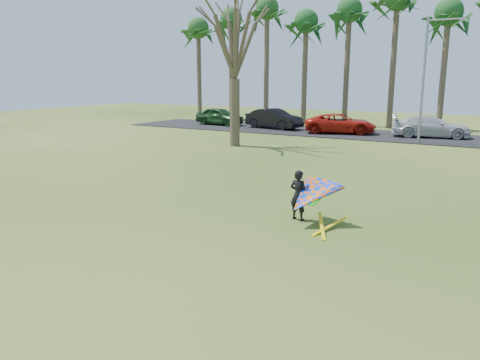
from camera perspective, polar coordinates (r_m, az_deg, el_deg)
The scene contains 16 objects.
ground at distance 13.57m, azimuth -4.30°, elevation -6.11°, with size 100.00×100.00×0.00m, color #1A4B10.
parking_strip at distance 36.57m, azimuth 18.61°, elevation 5.06°, with size 46.00×7.00×0.06m, color black.
palm_0 at distance 51.11m, azimuth -5.10°, elevation 17.83°, with size 4.84×4.84×10.84m.
palm_1 at distance 49.00m, azimuth -1.08°, elevation 18.91°, with size 4.84×4.84×11.54m.
palm_2 at distance 47.14m, azimuth 3.33°, elevation 19.98°, with size 4.84×4.84×12.24m.
palm_3 at distance 45.30m, azimuth 8.06°, elevation 18.47°, with size 4.84×4.84×10.84m.
palm_4 at distance 44.00m, azimuth 13.20°, elevation 19.35°, with size 4.84×4.84×11.54m.
palm_5 at distance 43.05m, azimuth 18.65°, elevation 20.11°, with size 4.84×4.84×12.24m.
palm_6 at distance 42.19m, azimuth 24.10°, elevation 18.01°, with size 4.84×4.84×10.84m.
bare_tree_left at distance 29.93m, azimuth -0.67°, elevation 17.42°, with size 6.60×6.60×9.70m.
streetlight at distance 32.97m, azimuth 21.77°, elevation 11.84°, with size 2.28×0.18×8.00m.
car_0 at distance 42.93m, azimuth -2.51°, elevation 7.78°, with size 1.84×4.58×1.56m, color #183E1A.
car_1 at distance 39.85m, azimuth 4.17°, elevation 7.47°, with size 1.75×5.03×1.66m, color black.
car_2 at distance 37.13m, azimuth 12.17°, elevation 6.75°, with size 2.49×5.40×1.50m, color #AE180D.
car_3 at distance 36.55m, azimuth 22.21°, elevation 6.06°, with size 2.18×5.36×1.56m, color silver.
kite_flyer at distance 14.04m, azimuth 8.32°, elevation -2.00°, with size 2.13×2.39×2.02m.
Camera 1 is at (7.36, -10.56, 4.31)m, focal length 35.00 mm.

